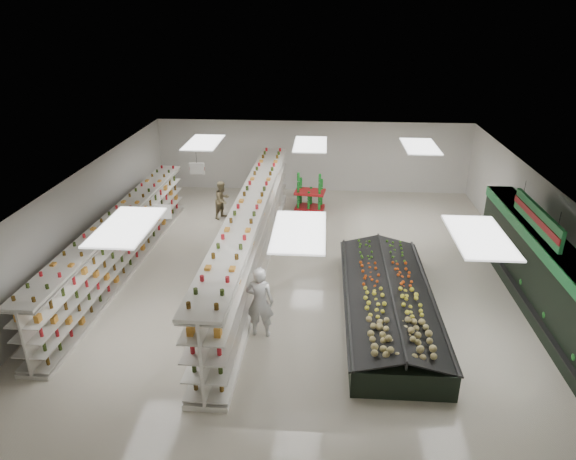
# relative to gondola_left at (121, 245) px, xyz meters

# --- Properties ---
(floor) EXTENTS (16.00, 16.00, 0.00)m
(floor) POSITION_rel_gondola_left_xyz_m (5.86, 0.28, -0.86)
(floor) COLOR beige
(floor) RESTS_ON ground
(ceiling) EXTENTS (14.00, 16.00, 0.02)m
(ceiling) POSITION_rel_gondola_left_xyz_m (5.86, 0.28, 2.34)
(ceiling) COLOR white
(ceiling) RESTS_ON wall_back
(wall_back) EXTENTS (14.00, 0.02, 3.20)m
(wall_back) POSITION_rel_gondola_left_xyz_m (5.86, 8.28, 0.74)
(wall_back) COLOR silver
(wall_back) RESTS_ON floor
(wall_front) EXTENTS (14.00, 0.02, 3.20)m
(wall_front) POSITION_rel_gondola_left_xyz_m (5.86, -7.72, 0.74)
(wall_front) COLOR silver
(wall_front) RESTS_ON floor
(wall_left) EXTENTS (0.02, 16.00, 3.20)m
(wall_left) POSITION_rel_gondola_left_xyz_m (-1.14, 0.28, 0.74)
(wall_left) COLOR silver
(wall_left) RESTS_ON floor
(wall_right) EXTENTS (0.02, 16.00, 3.20)m
(wall_right) POSITION_rel_gondola_left_xyz_m (12.86, 0.28, 0.74)
(wall_right) COLOR silver
(wall_right) RESTS_ON floor
(produce_wall_case) EXTENTS (0.93, 8.00, 2.20)m
(produce_wall_case) POSITION_rel_gondola_left_xyz_m (12.39, -1.22, 0.38)
(produce_wall_case) COLOR black
(produce_wall_case) RESTS_ON floor
(aisle_sign_near) EXTENTS (0.52, 0.06, 0.75)m
(aisle_sign_near) POSITION_rel_gondola_left_xyz_m (2.06, -1.72, 1.89)
(aisle_sign_near) COLOR white
(aisle_sign_near) RESTS_ON ceiling
(aisle_sign_far) EXTENTS (0.52, 0.06, 0.75)m
(aisle_sign_far) POSITION_rel_gondola_left_xyz_m (2.06, 2.28, 1.89)
(aisle_sign_far) COLOR white
(aisle_sign_far) RESTS_ON ceiling
(hortifruti_banner) EXTENTS (0.12, 3.20, 0.95)m
(hortifruti_banner) POSITION_rel_gondola_left_xyz_m (12.10, -1.22, 1.79)
(hortifruti_banner) COLOR #217E3D
(hortifruti_banner) RESTS_ON ceiling
(gondola_left) EXTENTS (1.09, 10.88, 1.88)m
(gondola_left) POSITION_rel_gondola_left_xyz_m (0.00, 0.00, 0.00)
(gondola_left) COLOR white
(gondola_left) RESTS_ON floor
(gondola_center) EXTENTS (1.22, 13.14, 2.27)m
(gondola_center) POSITION_rel_gondola_left_xyz_m (4.14, 0.42, 0.18)
(gondola_center) COLOR white
(gondola_center) RESTS_ON floor
(produce_island) EXTENTS (2.46, 6.73, 1.00)m
(produce_island) POSITION_rel_gondola_left_xyz_m (8.23, -2.12, -0.41)
(produce_island) COLOR black
(produce_island) RESTS_ON floor
(soda_endcap) EXTENTS (1.31, 0.97, 1.55)m
(soda_endcap) POSITION_rel_gondola_left_xyz_m (5.84, 5.64, -0.11)
(soda_endcap) COLOR #A51217
(soda_endcap) RESTS_ON floor
(shopper_main) EXTENTS (0.75, 0.52, 1.95)m
(shopper_main) POSITION_rel_gondola_left_xyz_m (4.86, -3.26, 0.11)
(shopper_main) COLOR silver
(shopper_main) RESTS_ON floor
(shopper_background) EXTENTS (0.77, 0.87, 1.53)m
(shopper_background) POSITION_rel_gondola_left_xyz_m (2.38, 4.61, -0.10)
(shopper_background) COLOR tan
(shopper_background) RESTS_ON floor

